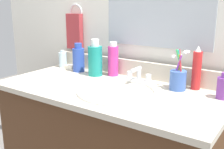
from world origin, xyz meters
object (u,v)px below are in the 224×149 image
(hand_towel, at_px, (75,31))
(bottle_soap_pink, at_px, (113,60))
(bottle_mouthwash_teal, at_px, (95,60))
(soap_bar, at_px, (70,67))
(bottle_shampoo_blue, at_px, (79,59))
(cup_blue_plastic, at_px, (178,79))
(bottle_spray_red, at_px, (197,69))
(faucet, at_px, (138,77))
(bottle_cream_purple, at_px, (223,87))
(bottle_gel_clear, at_px, (63,59))

(hand_towel, distance_m, bottle_soap_pink, 0.38)
(bottle_mouthwash_teal, distance_m, soap_bar, 0.24)
(bottle_shampoo_blue, distance_m, soap_bar, 0.11)
(cup_blue_plastic, bearing_deg, bottle_shampoo_blue, 179.40)
(bottle_spray_red, distance_m, bottle_mouthwash_teal, 0.55)
(bottle_mouthwash_teal, relative_size, soap_bar, 3.19)
(faucet, bearing_deg, bottle_soap_pink, 168.42)
(soap_bar, bearing_deg, bottle_spray_red, 2.57)
(cup_blue_plastic, relative_size, soap_bar, 3.04)
(bottle_spray_red, bearing_deg, bottle_shampoo_blue, -175.93)
(bottle_soap_pink, xyz_separation_m, bottle_mouthwash_teal, (-0.08, -0.05, 0.00))
(bottle_cream_purple, relative_size, bottle_soap_pink, 0.60)
(hand_towel, relative_size, bottle_shampoo_blue, 1.30)
(bottle_shampoo_blue, bearing_deg, bottle_gel_clear, 170.38)
(bottle_soap_pink, xyz_separation_m, soap_bar, (-0.30, -0.02, -0.08))
(bottle_shampoo_blue, height_order, bottle_mouthwash_teal, bottle_mouthwash_teal)
(bottle_cream_purple, bearing_deg, faucet, 178.01)
(faucet, height_order, cup_blue_plastic, cup_blue_plastic)
(hand_towel, height_order, bottle_cream_purple, hand_towel)
(hand_towel, bearing_deg, bottle_cream_purple, -7.47)
(bottle_spray_red, xyz_separation_m, soap_bar, (-0.77, -0.03, -0.08))
(bottle_shampoo_blue, bearing_deg, hand_towel, 138.18)
(faucet, relative_size, soap_bar, 2.50)
(faucet, distance_m, bottle_mouthwash_teal, 0.27)
(hand_towel, relative_size, bottle_cream_purple, 1.92)
(soap_bar, bearing_deg, bottle_soap_pink, 4.25)
(hand_towel, height_order, cup_blue_plastic, hand_towel)
(faucet, xyz_separation_m, bottle_soap_pink, (-0.18, 0.04, 0.06))
(bottle_shampoo_blue, relative_size, bottle_gel_clear, 1.56)
(faucet, distance_m, bottle_cream_purple, 0.42)
(hand_towel, height_order, bottle_gel_clear, hand_towel)
(faucet, bearing_deg, bottle_mouthwash_teal, -176.37)
(faucet, bearing_deg, bottle_shampoo_blue, 179.96)
(bottle_soap_pink, bearing_deg, hand_towel, 168.16)
(faucet, relative_size, bottle_shampoo_blue, 0.95)
(bottle_cream_purple, height_order, bottle_mouthwash_teal, bottle_mouthwash_teal)
(hand_towel, bearing_deg, bottle_mouthwash_teal, -25.92)
(faucet, height_order, bottle_mouthwash_teal, bottle_mouthwash_teal)
(bottle_spray_red, bearing_deg, soap_bar, -177.43)
(soap_bar, bearing_deg, bottle_gel_clear, 170.64)
(hand_towel, xyz_separation_m, bottle_shampoo_blue, (0.12, -0.11, -0.14))
(bottle_cream_purple, bearing_deg, bottle_shampoo_blue, 178.97)
(hand_towel, distance_m, faucet, 0.57)
(hand_towel, xyz_separation_m, bottle_mouthwash_teal, (0.26, -0.13, -0.13))
(hand_towel, relative_size, bottle_soap_pink, 1.16)
(faucet, distance_m, soap_bar, 0.49)
(hand_towel, relative_size, cup_blue_plastic, 1.13)
(bottle_soap_pink, height_order, cup_blue_plastic, cup_blue_plastic)
(faucet, bearing_deg, soap_bar, 178.28)
(hand_towel, bearing_deg, cup_blue_plastic, -8.87)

